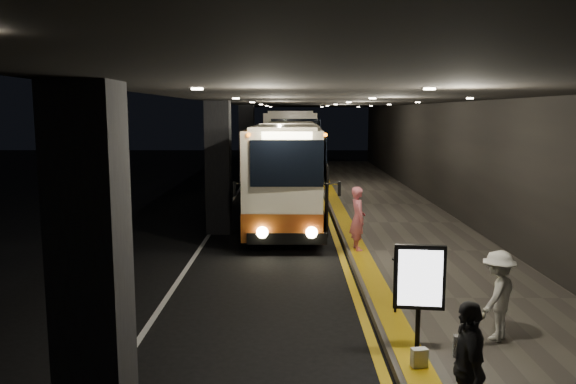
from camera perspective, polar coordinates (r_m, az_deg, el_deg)
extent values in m
plane|color=black|center=(15.15, -3.19, -7.32)|extent=(90.00, 90.00, 0.00)
cube|color=silver|center=(20.17, -7.44, -3.46)|extent=(0.12, 50.00, 0.01)
cube|color=gold|center=(20.04, 4.43, -3.49)|extent=(0.18, 50.00, 0.01)
cube|color=#514C44|center=(20.33, 11.20, -3.25)|extent=(4.50, 50.00, 0.15)
cube|color=gold|center=(20.05, 5.86, -3.06)|extent=(0.50, 50.00, 0.01)
cube|color=black|center=(20.52, 17.63, 4.87)|extent=(0.10, 50.00, 6.00)
cube|color=black|center=(7.24, -19.36, -7.02)|extent=(0.80, 0.80, 4.40)
cube|color=black|center=(18.82, -7.06, 2.48)|extent=(0.80, 0.80, 4.40)
cube|color=black|center=(30.72, -4.20, 4.69)|extent=(0.80, 0.80, 4.40)
cube|color=black|center=(19.65, 5.02, 9.76)|extent=(9.00, 50.00, 0.40)
cube|color=beige|center=(21.06, 0.01, 2.42)|extent=(2.58, 11.13, 3.14)
cube|color=#8A5414|center=(21.20, 0.01, -0.68)|extent=(2.60, 11.15, 0.83)
cube|color=black|center=(15.45, -0.11, 2.92)|extent=(2.03, 0.11, 1.29)
cube|color=black|center=(15.86, -0.11, -4.71)|extent=(2.27, 0.31, 0.32)
cylinder|color=black|center=(17.84, -3.38, -3.43)|extent=(0.26, 0.92, 0.92)
cylinder|color=black|center=(17.83, 3.27, -3.44)|extent=(0.26, 0.92, 0.92)
cylinder|color=black|center=(24.93, -2.32, -0.11)|extent=(0.26, 0.92, 0.92)
cylinder|color=black|center=(24.92, 2.43, -0.12)|extent=(0.26, 0.92, 0.92)
sphere|color=#FFEAA5|center=(15.75, -2.63, -4.12)|extent=(0.33, 0.33, 0.33)
sphere|color=#FFEAA5|center=(15.74, 2.42, -4.13)|extent=(0.33, 0.33, 0.33)
cube|color=#FFF2BF|center=(15.39, -0.11, 5.76)|extent=(1.38, 0.08, 0.20)
cube|color=beige|center=(33.62, 0.62, 5.00)|extent=(3.05, 12.62, 3.55)
cube|color=#8A5414|center=(33.71, 0.62, 2.78)|extent=(3.07, 12.64, 0.94)
cube|color=black|center=(27.29, 0.69, 5.91)|extent=(2.30, 0.14, 1.46)
cube|color=black|center=(27.57, 0.68, 0.93)|extent=(2.57, 0.34, 0.37)
cylinder|color=black|center=(29.82, -1.63, 1.37)|extent=(0.29, 1.04, 1.04)
cylinder|color=black|center=(29.83, 2.93, 1.37)|extent=(0.29, 1.04, 1.04)
cylinder|color=black|center=(37.92, -1.21, 2.82)|extent=(0.29, 1.04, 1.04)
cylinder|color=black|center=(37.93, 2.38, 2.82)|extent=(0.29, 1.04, 1.04)
cube|color=beige|center=(45.60, 0.48, 5.71)|extent=(3.25, 12.14, 3.40)
cube|color=#8A5414|center=(45.67, 0.48, 4.14)|extent=(3.27, 12.16, 0.90)
cube|color=black|center=(39.54, 0.51, 6.42)|extent=(2.20, 0.20, 1.40)
cube|color=black|center=(39.75, 0.50, 3.11)|extent=(2.46, 0.40, 0.35)
cylinder|color=black|center=(41.91, -1.05, 3.30)|extent=(0.28, 1.00, 1.00)
cylinder|color=black|center=(41.92, 2.04, 3.30)|extent=(0.28, 1.00, 1.00)
cylinder|color=black|center=(49.69, -0.84, 4.06)|extent=(0.28, 1.00, 1.00)
cylinder|color=black|center=(49.70, 1.78, 4.06)|extent=(0.28, 1.00, 1.00)
imported|color=#CF606B|center=(15.95, 7.10, -2.69)|extent=(0.53, 0.72, 1.81)
imported|color=silver|center=(10.40, 20.54, -9.79)|extent=(1.02, 1.06, 1.56)
imported|color=#444449|center=(7.37, 17.79, -16.67)|extent=(0.59, 1.02, 1.68)
cube|color=black|center=(9.69, 17.30, -14.75)|extent=(0.30, 0.17, 0.35)
cube|color=silver|center=(9.18, 13.19, -16.09)|extent=(0.26, 0.19, 0.30)
cylinder|color=black|center=(9.76, 13.03, -13.37)|extent=(0.08, 0.08, 0.68)
cube|color=black|center=(9.48, 13.20, -8.42)|extent=(0.84, 0.20, 1.07)
cube|color=white|center=(9.42, 13.28, -8.52)|extent=(0.70, 0.11, 0.93)
cylinder|color=black|center=(11.23, 10.90, -9.36)|extent=(0.05, 0.05, 1.08)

